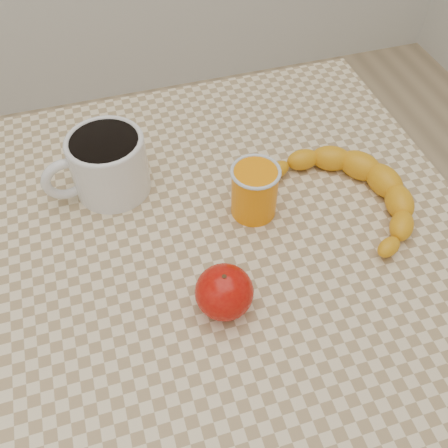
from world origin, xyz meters
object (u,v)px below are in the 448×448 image
object	(u,v)px
coffee_mug	(107,163)
apple	(224,292)
banana	(352,192)
orange_juice_glass	(254,190)
table	(224,264)

from	to	relation	value
coffee_mug	apple	xyz separation A→B (m)	(0.11, -0.28, -0.02)
banana	orange_juice_glass	bearing A→B (deg)	154.24
coffee_mug	banana	size ratio (longest dim) A/B	0.53
apple	coffee_mug	bearing A→B (deg)	112.42
orange_juice_glass	apple	bearing A→B (deg)	-121.74
orange_juice_glass	apple	xyz separation A→B (m)	(-0.10, -0.16, -0.01)
coffee_mug	banana	xyz separation A→B (m)	(0.37, -0.15, -0.03)
coffee_mug	orange_juice_glass	world-z (taller)	coffee_mug
table	apple	size ratio (longest dim) A/B	7.69
apple	banana	size ratio (longest dim) A/B	0.30
coffee_mug	apple	world-z (taller)	coffee_mug
coffee_mug	orange_juice_glass	bearing A→B (deg)	-29.19
table	coffee_mug	distance (m)	0.26
orange_juice_glass	banana	size ratio (longest dim) A/B	0.26
orange_juice_glass	apple	distance (m)	0.19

